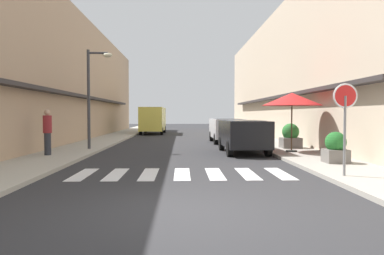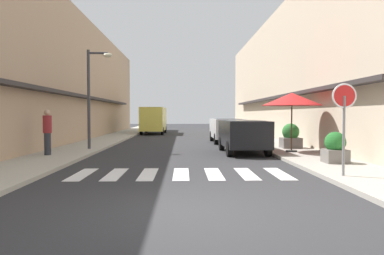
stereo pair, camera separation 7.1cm
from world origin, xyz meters
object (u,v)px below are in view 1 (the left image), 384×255
(pedestrian_walking_near, at_px, (47,131))
(planter_midblock, at_px, (290,136))
(parked_car_near, at_px, (243,133))
(planter_corner, at_px, (336,148))
(delivery_van, at_px, (153,118))
(round_street_sign, at_px, (345,105))
(cafe_umbrella, at_px, (292,99))
(street_lamp, at_px, (93,87))
(parked_car_mid, at_px, (226,128))

(pedestrian_walking_near, bearing_deg, planter_midblock, -116.52)
(parked_car_near, height_order, planter_corner, parked_car_near)
(parked_car_near, distance_m, delivery_van, 17.33)
(parked_car_near, xyz_separation_m, planter_midblock, (2.51, 1.30, -0.25))
(round_street_sign, relative_size, cafe_umbrella, 0.94)
(round_street_sign, distance_m, pedestrian_walking_near, 10.92)
(delivery_van, xyz_separation_m, street_lamp, (-1.59, -15.38, 1.59))
(delivery_van, xyz_separation_m, round_street_sign, (6.84, -23.19, 0.56))
(planter_midblock, height_order, pedestrian_walking_near, pedestrian_walking_near)
(planter_midblock, bearing_deg, parked_car_near, -152.65)
(delivery_van, bearing_deg, cafe_umbrella, -66.80)
(parked_car_near, xyz_separation_m, cafe_umbrella, (2.00, -0.55, 1.45))
(cafe_umbrella, xyz_separation_m, planter_midblock, (0.51, 1.85, -1.71))
(parked_car_near, height_order, planter_midblock, parked_car_near)
(parked_car_near, distance_m, cafe_umbrella, 2.54)
(planter_corner, bearing_deg, parked_car_mid, 103.25)
(planter_corner, distance_m, pedestrian_walking_near, 10.78)
(round_street_sign, bearing_deg, planter_midblock, 83.04)
(parked_car_mid, distance_m, pedestrian_walking_near, 11.09)
(round_street_sign, height_order, cafe_umbrella, cafe_umbrella)
(round_street_sign, bearing_deg, parked_car_mid, 96.87)
(delivery_van, height_order, round_street_sign, round_street_sign)
(planter_midblock, distance_m, pedestrian_walking_near, 10.95)
(parked_car_mid, bearing_deg, pedestrian_walking_near, -136.57)
(delivery_van, bearing_deg, pedestrian_walking_near, -98.68)
(cafe_umbrella, bearing_deg, parked_car_near, 164.75)
(parked_car_near, bearing_deg, cafe_umbrella, -15.25)
(parked_car_mid, relative_size, round_street_sign, 1.74)
(delivery_van, relative_size, street_lamp, 1.17)
(parked_car_near, bearing_deg, round_street_sign, -77.05)
(delivery_van, relative_size, cafe_umbrella, 2.12)
(parked_car_mid, xyz_separation_m, planter_corner, (2.40, -10.20, -0.30))
(cafe_umbrella, distance_m, pedestrian_walking_near, 10.19)
(parked_car_near, xyz_separation_m, planter_corner, (2.40, -4.12, -0.30))
(parked_car_near, bearing_deg, planter_corner, -59.77)
(parked_car_near, bearing_deg, street_lamp, 170.81)
(parked_car_near, height_order, street_lamp, street_lamp)
(planter_corner, height_order, planter_midblock, planter_midblock)
(delivery_van, distance_m, planter_corner, 22.02)
(parked_car_near, relative_size, pedestrian_walking_near, 2.23)
(delivery_van, relative_size, round_street_sign, 2.24)
(delivery_van, bearing_deg, planter_midblock, -62.78)
(street_lamp, height_order, planter_corner, street_lamp)
(round_street_sign, bearing_deg, parked_car_near, 102.95)
(delivery_van, bearing_deg, parked_car_near, -72.18)
(cafe_umbrella, distance_m, planter_corner, 4.01)
(round_street_sign, distance_m, street_lamp, 11.53)
(delivery_van, distance_m, planter_midblock, 17.10)
(planter_midblock, bearing_deg, planter_corner, -91.18)
(pedestrian_walking_near, bearing_deg, street_lamp, -65.29)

